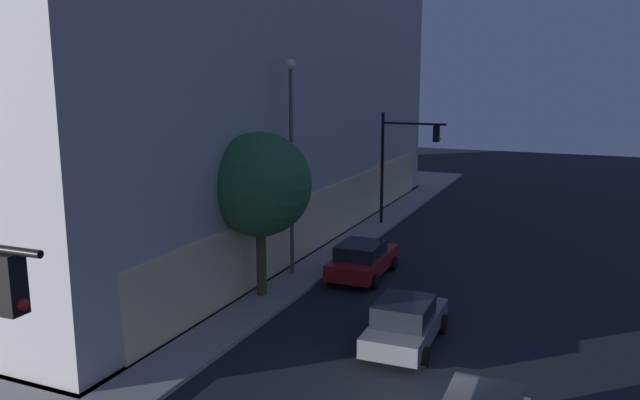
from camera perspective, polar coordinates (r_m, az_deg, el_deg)
The scene contains 6 objects.
modern_building at distance 38.91m, azimuth -18.93°, elevation 14.27°, with size 35.36×28.25×22.01m.
traffic_light_far_corner at distance 35.34m, azimuth 7.38°, elevation 4.28°, with size 0.32×3.64×6.28m.
street_lamp_sidewalk at distance 25.85m, azimuth -2.63°, elevation 5.08°, with size 0.44×0.44×8.94m.
sidewalk_tree at distance 23.54m, azimuth -5.46°, elevation 1.39°, with size 3.92×3.92×6.26m.
car_grey at distance 20.37m, azimuth 7.74°, elevation -10.92°, with size 4.45×2.10×1.58m.
car_red at distance 26.84m, azimuth 3.86°, elevation -5.36°, with size 4.41×2.17×1.54m.
Camera 1 is at (-14.09, -3.39, 8.40)m, focal length 35.35 mm.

